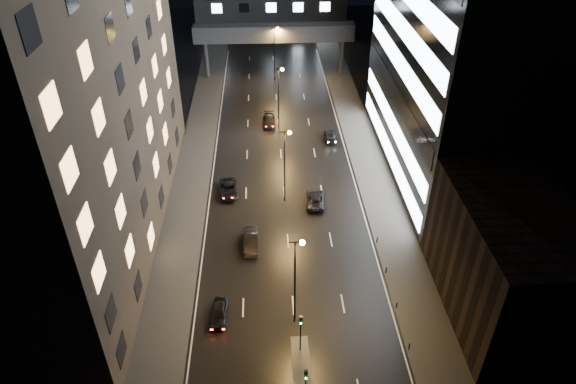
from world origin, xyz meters
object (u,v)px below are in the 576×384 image
at_px(car_toward_b, 330,136).
at_px(car_toward_a, 315,199).
at_px(car_away_a, 219,313).
at_px(car_away_b, 251,241).
at_px(car_away_c, 229,189).
at_px(car_away_d, 269,121).

bearing_deg(car_toward_b, car_toward_a, 80.77).
bearing_deg(car_away_a, car_toward_a, 61.47).
bearing_deg(car_away_b, car_toward_a, 42.15).
relative_size(car_away_c, car_toward_a, 1.03).
height_order(car_away_a, car_toward_a, car_toward_a).
xyz_separation_m(car_away_d, car_toward_a, (5.36, -22.25, -0.02)).
relative_size(car_away_a, car_toward_b, 0.88).
relative_size(car_away_d, car_toward_b, 1.08).
bearing_deg(car_toward_b, car_away_b, 67.80).
relative_size(car_toward_a, car_toward_b, 1.09).
height_order(car_away_b, car_toward_a, car_away_b).
distance_m(car_away_d, car_toward_b, 10.79).
xyz_separation_m(car_away_a, car_away_d, (5.80, 40.60, 0.03)).
distance_m(car_away_a, car_away_b, 10.98).
relative_size(car_away_b, car_away_c, 0.94).
xyz_separation_m(car_away_b, car_away_d, (2.76, 30.05, -0.07)).
distance_m(car_away_c, car_toward_a, 11.49).
height_order(car_away_a, car_toward_b, car_away_a).
relative_size(car_away_c, car_away_d, 1.04).
relative_size(car_away_b, car_toward_a, 0.97).
bearing_deg(car_away_a, car_away_d, 84.65).
bearing_deg(car_toward_b, car_away_a, 70.69).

